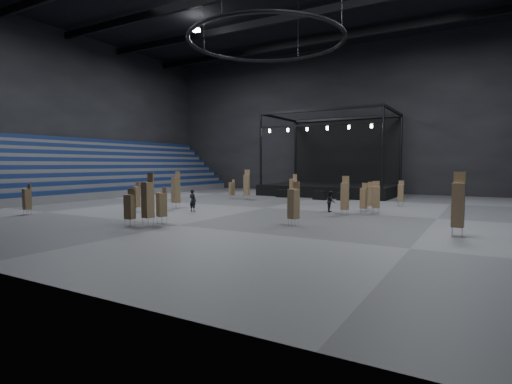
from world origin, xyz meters
The scene contains 27 objects.
floor centered at (0.00, 0.00, 0.00)m, with size 50.00×50.00×0.00m, color #505052.
wall_back centered at (0.00, 21.00, 9.00)m, with size 50.00×0.20×18.00m, color black.
wall_left centered at (-25.00, 0.00, 9.00)m, with size 0.20×42.00×18.00m, color black.
bleachers_left centered at (-22.94, 0.00, 1.73)m, with size 7.20×40.00×6.40m.
stage centered at (0.00, 16.24, 1.45)m, with size 14.00×10.00×9.20m.
truss_ring centered at (0.00, 0.00, 13.00)m, with size 12.30×12.30×5.15m.
flight_case_left centered at (-3.42, 9.89, 0.41)m, with size 1.23×0.62×0.82m, color black.
flight_case_mid centered at (1.09, 9.02, 0.43)m, with size 1.29×0.65×0.86m, color black.
flight_case_right centered at (3.27, 9.52, 0.39)m, with size 1.17×0.58×0.78m, color black.
chair_stack_0 centered at (14.00, -6.40, 1.57)m, with size 0.56×0.56×3.11m.
chair_stack_1 centered at (7.70, 2.16, 1.13)m, with size 0.52×0.52×2.16m.
chair_stack_2 centered at (-6.95, 5.61, 1.05)m, with size 0.61×0.61×1.95m.
chair_stack_3 centered at (-6.16, -3.62, 1.48)m, with size 0.59×0.59×2.92m.
chair_stack_4 centered at (7.66, 0.44, 1.11)m, with size 0.46×0.46×2.15m.
chair_stack_5 centered at (5.79, -7.37, 1.30)m, with size 0.63×0.63×2.50m.
chair_stack_6 centered at (9.03, 6.83, 1.12)m, with size 0.48×0.48×2.13m.
chair_stack_7 centered at (6.89, -1.50, 1.36)m, with size 0.52×0.52×2.68m.
chair_stack_8 centered at (-5.28, 5.73, 1.50)m, with size 0.67×0.67×2.94m.
chair_stack_9 centered at (-1.35, -10.32, 1.14)m, with size 0.63×0.63×2.13m.
chair_stack_10 centered at (-6.90, -7.07, 1.14)m, with size 0.45×0.45×2.21m.
chair_stack_11 centered at (-12.18, -11.99, 1.12)m, with size 0.49×0.49×2.14m.
chair_stack_12 centered at (-2.19, -11.99, 1.12)m, with size 0.56×0.56×2.10m.
chair_stack_13 centered at (0.25, 4.63, 1.34)m, with size 0.65×0.65×2.61m.
chair_stack_14 centered at (8.50, 0.47, 1.21)m, with size 0.62×0.62×2.30m.
chair_stack_15 centered at (-1.47, -11.31, 1.51)m, with size 0.59×0.59×2.98m.
man_center centered at (-3.56, -4.76, 0.81)m, with size 0.59×0.39×1.62m, color black.
crew_member centered at (5.36, 0.07, 0.77)m, with size 0.75×0.58×1.54m, color black.
Camera 1 is at (15.11, -27.76, 3.48)m, focal length 28.00 mm.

